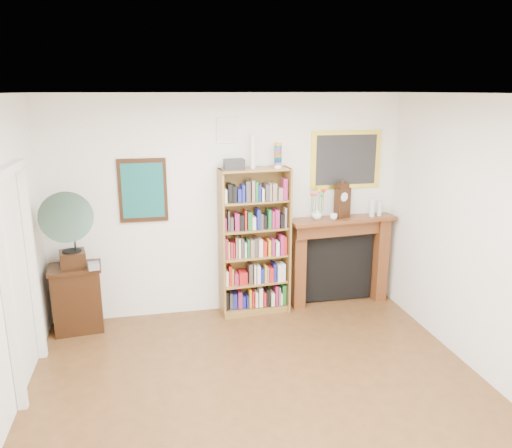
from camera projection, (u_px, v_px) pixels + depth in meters
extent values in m
cube|color=#4E3117|center=(275.00, 426.00, 4.34)|extent=(4.50, 5.00, 0.01)
cube|color=white|center=(279.00, 94.00, 3.61)|extent=(4.50, 5.00, 0.01)
cube|color=white|center=(228.00, 206.00, 6.34)|extent=(4.50, 0.01, 2.80)
cube|color=white|center=(9.00, 302.00, 4.32)|extent=(0.08, 0.08, 2.10)
cube|color=white|center=(33.00, 266.00, 5.21)|extent=(0.08, 0.08, 2.10)
cube|color=white|center=(7.00, 170.00, 4.48)|extent=(0.08, 1.02, 0.08)
cube|color=black|center=(143.00, 190.00, 6.05)|extent=(0.58, 0.03, 0.78)
cube|color=#125655|center=(143.00, 191.00, 6.03)|extent=(0.50, 0.01, 0.67)
cube|color=white|center=(228.00, 131.00, 6.08)|extent=(0.26, 0.03, 0.30)
cube|color=silver|center=(228.00, 131.00, 6.06)|extent=(0.22, 0.01, 0.26)
cube|color=yellow|center=(346.00, 160.00, 6.49)|extent=(0.95, 0.03, 0.75)
cube|color=#262628|center=(346.00, 160.00, 6.47)|extent=(0.82, 0.01, 0.65)
cube|color=brown|center=(222.00, 244.00, 6.27)|extent=(0.05, 0.31, 1.90)
cube|color=brown|center=(287.00, 240.00, 6.44)|extent=(0.05, 0.31, 1.90)
cube|color=brown|center=(254.00, 169.00, 6.11)|extent=(0.89, 0.38, 0.03)
cube|color=brown|center=(255.00, 308.00, 6.59)|extent=(0.89, 0.38, 0.08)
cube|color=brown|center=(252.00, 239.00, 6.49)|extent=(0.87, 0.08, 1.90)
cube|color=brown|center=(255.00, 282.00, 6.49)|extent=(0.84, 0.35, 0.02)
cube|color=brown|center=(255.00, 256.00, 6.40)|extent=(0.84, 0.35, 0.02)
cube|color=brown|center=(255.00, 229.00, 6.31)|extent=(0.84, 0.35, 0.02)
cube|color=brown|center=(255.00, 201.00, 6.21)|extent=(0.84, 0.35, 0.02)
cube|color=black|center=(78.00, 298.00, 6.00)|extent=(0.64, 0.49, 0.81)
cube|color=#542A13|center=(298.00, 265.00, 6.61)|extent=(0.18, 0.22, 1.17)
cube|color=#542A13|center=(380.00, 259.00, 6.84)|extent=(0.18, 0.22, 1.17)
cube|color=#542A13|center=(341.00, 227.00, 6.60)|extent=(1.34, 0.32, 0.19)
cube|color=#542A13|center=(343.00, 219.00, 6.53)|extent=(1.46, 0.46, 0.04)
cube|color=black|center=(337.00, 267.00, 6.82)|extent=(0.97, 0.09, 0.93)
cube|color=black|center=(73.00, 258.00, 5.89)|extent=(0.34, 0.34, 0.18)
cylinder|color=black|center=(72.00, 251.00, 5.87)|extent=(0.26, 0.26, 0.01)
cone|color=#2B3F33|center=(66.00, 223.00, 5.60)|extent=(0.70, 0.81, 0.74)
cube|color=#AFAEBA|center=(94.00, 266.00, 5.78)|extent=(0.14, 0.14, 0.08)
cube|color=black|center=(342.00, 203.00, 6.48)|extent=(0.22, 0.17, 0.40)
cylinder|color=white|center=(344.00, 197.00, 6.41)|extent=(0.11, 0.05, 0.12)
cube|color=black|center=(343.00, 186.00, 6.43)|extent=(0.17, 0.14, 0.07)
imported|color=white|center=(317.00, 214.00, 6.43)|extent=(0.16, 0.16, 0.15)
imported|color=white|center=(334.00, 217.00, 6.44)|extent=(0.11, 0.11, 0.08)
cylinder|color=silver|center=(372.00, 208.00, 6.57)|extent=(0.07, 0.07, 0.24)
cylinder|color=silver|center=(380.00, 208.00, 6.62)|extent=(0.06, 0.06, 0.20)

